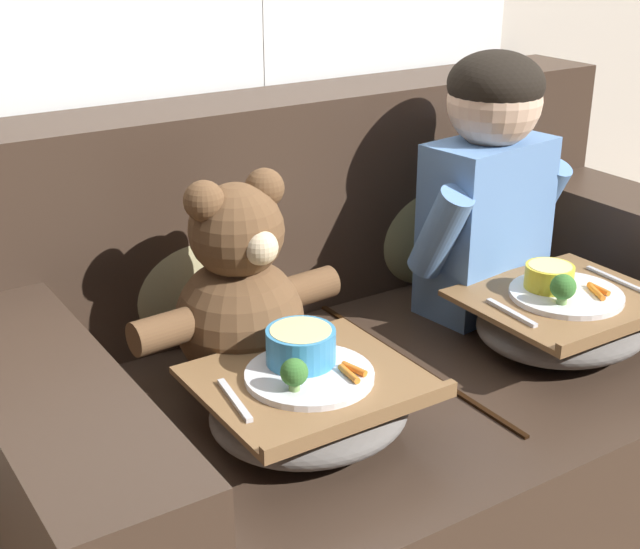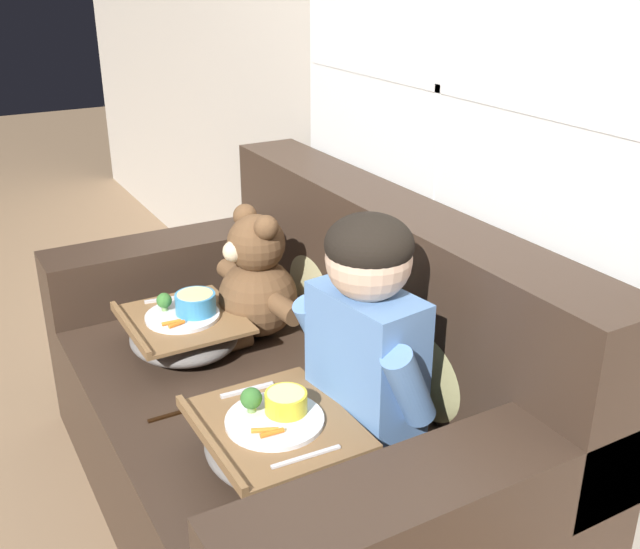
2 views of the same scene
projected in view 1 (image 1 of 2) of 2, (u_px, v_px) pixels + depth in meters
ground_plane at (389, 526)px, 2.08m from camera, size 14.00×14.00×0.00m
couch at (375, 387)px, 2.00m from camera, size 1.73×1.00×0.95m
throw_pillow_behind_child at (423, 212)px, 2.24m from camera, size 0.36×0.18×0.38m
throw_pillow_behind_teddy at (190, 264)px, 1.92m from camera, size 0.35×0.17×0.36m
child_figure at (490, 172)px, 2.01m from camera, size 0.44×0.23×0.60m
teddy_bear at (240, 297)px, 1.74m from camera, size 0.46×0.32×0.43m
lap_tray_child at (563, 319)px, 1.91m from camera, size 0.41×0.35×0.19m
lap_tray_teddy at (309, 402)px, 1.59m from camera, size 0.38×0.35×0.19m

